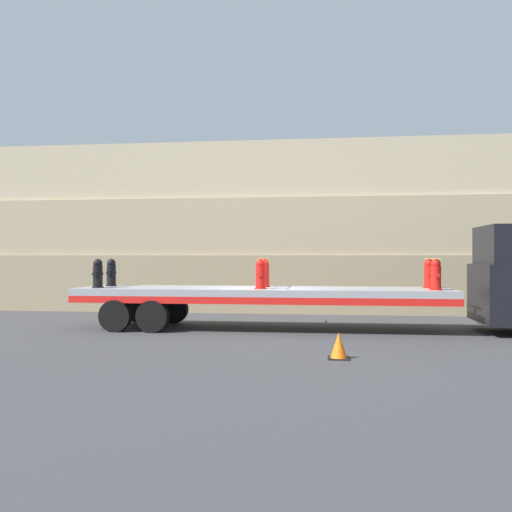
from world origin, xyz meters
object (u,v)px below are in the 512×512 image
fire_hydrant_red_far_2 (429,274)px  traffic_cone (339,346)px  flatbed_trailer (245,295)px  fire_hydrant_red_far_1 (265,273)px  fire_hydrant_black_near_0 (98,274)px  fire_hydrant_black_far_0 (111,273)px  fire_hydrant_red_near_1 (260,274)px  fire_hydrant_red_near_2 (436,275)px

fire_hydrant_red_far_2 → traffic_cone: (-2.73, -5.22, -1.37)m
flatbed_trailer → fire_hydrant_red_far_1: (0.54, 0.53, 0.63)m
fire_hydrant_black_near_0 → traffic_cone: (7.02, -4.16, -1.37)m
fire_hydrant_red_far_2 → fire_hydrant_black_near_0: bearing=-173.8°
traffic_cone → fire_hydrant_black_far_0: bearing=143.3°
flatbed_trailer → fire_hydrant_red_far_1: 0.98m
fire_hydrant_red_near_1 → fire_hydrant_red_far_2: bearing=12.3°
fire_hydrant_black_far_0 → fire_hydrant_red_near_1: (4.88, -1.07, 0.00)m
fire_hydrant_black_near_0 → fire_hydrant_black_far_0: bearing=90.0°
fire_hydrant_red_far_2 → traffic_cone: fire_hydrant_red_far_2 is taller
fire_hydrant_red_far_1 → traffic_cone: fire_hydrant_red_far_1 is taller
fire_hydrant_black_near_0 → fire_hydrant_red_far_1: same height
fire_hydrant_black_far_0 → fire_hydrant_red_near_2: same height
fire_hydrant_red_far_1 → traffic_cone: 5.81m
flatbed_trailer → traffic_cone: flatbed_trailer is taller
fire_hydrant_red_near_1 → fire_hydrant_red_far_1: bearing=90.0°
fire_hydrant_black_far_0 → fire_hydrant_red_far_2: bearing=0.0°
fire_hydrant_red_far_1 → fire_hydrant_red_near_2: bearing=-12.3°
fire_hydrant_black_far_0 → traffic_cone: fire_hydrant_black_far_0 is taller
flatbed_trailer → fire_hydrant_red_near_1: 0.98m
fire_hydrant_red_far_2 → fire_hydrant_red_near_1: bearing=-167.7°
traffic_cone → fire_hydrant_red_far_2: bearing=62.4°
fire_hydrant_red_near_2 → fire_hydrant_red_far_1: bearing=167.7°
flatbed_trailer → fire_hydrant_black_near_0: size_ratio=12.75×
flatbed_trailer → fire_hydrant_black_near_0: (-4.34, -0.53, 0.63)m
flatbed_trailer → fire_hydrant_red_near_1: fire_hydrant_red_near_1 is taller
fire_hydrant_black_near_0 → traffic_cone: 8.27m
fire_hydrant_red_near_1 → fire_hydrant_red_far_1: size_ratio=1.00×
fire_hydrant_black_near_0 → fire_hydrant_red_near_1: (4.88, 0.00, 0.00)m
fire_hydrant_black_far_0 → fire_hydrant_red_far_2: same height
fire_hydrant_black_far_0 → fire_hydrant_red_far_1: size_ratio=1.00×
fire_hydrant_black_far_0 → fire_hydrant_black_near_0: bearing=-90.0°
fire_hydrant_black_near_0 → fire_hydrant_red_far_2: same height
fire_hydrant_red_near_2 → traffic_cone: size_ratio=1.55×
fire_hydrant_black_near_0 → fire_hydrant_red_near_1: bearing=0.0°
flatbed_trailer → fire_hydrant_black_near_0: 4.42m
fire_hydrant_red_near_1 → traffic_cone: bearing=-62.7°
fire_hydrant_red_far_1 → fire_hydrant_black_near_0: bearing=-167.7°
fire_hydrant_red_far_1 → fire_hydrant_red_far_2: (4.88, 0.00, 0.00)m
flatbed_trailer → fire_hydrant_red_far_2: size_ratio=12.75×
flatbed_trailer → traffic_cone: (2.68, -4.69, -0.74)m
fire_hydrant_red_near_1 → fire_hydrant_red_near_2: (4.88, 0.00, 0.00)m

